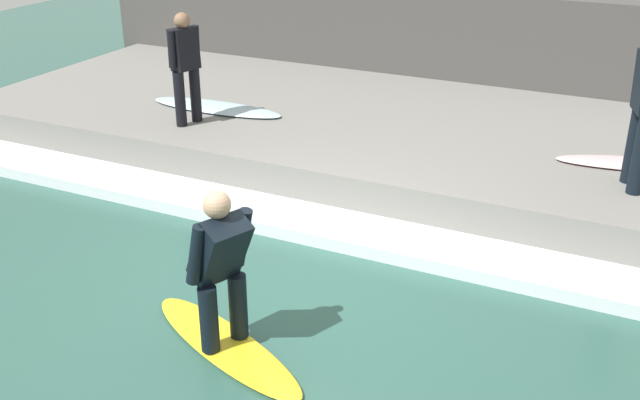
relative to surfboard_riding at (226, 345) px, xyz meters
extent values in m
plane|color=#2D564C|center=(1.11, -0.08, -0.03)|extent=(28.00, 28.00, 0.00)
cube|color=slate|center=(4.91, -0.08, 0.24)|extent=(4.40, 12.99, 0.55)
cube|color=#474442|center=(7.36, -0.08, 0.94)|extent=(0.50, 13.64, 1.95)
cube|color=silver|center=(2.34, -0.08, 0.05)|extent=(0.74, 12.34, 0.15)
ellipsoid|color=yellow|center=(0.00, 0.00, 0.00)|extent=(1.19, 1.99, 0.06)
cylinder|color=black|center=(-0.14, 0.06, 0.33)|extent=(0.16, 0.16, 0.60)
cylinder|color=black|center=(0.14, -0.06, 0.33)|extent=(0.16, 0.16, 0.60)
cube|color=black|center=(0.00, 0.00, 0.93)|extent=(0.54, 0.58, 0.64)
sphere|color=tan|center=(0.00, 0.00, 1.33)|extent=(0.23, 0.23, 0.23)
cylinder|color=black|center=(-0.20, 0.09, 0.96)|extent=(0.11, 0.22, 0.54)
cylinder|color=black|center=(0.20, -0.09, 0.96)|extent=(0.11, 0.22, 0.54)
cylinder|color=black|center=(3.95, -2.82, 0.95)|extent=(0.17, 0.17, 0.87)
cylinder|color=black|center=(3.65, -2.90, 0.95)|extent=(0.17, 0.17, 0.87)
cylinder|color=black|center=(3.67, 2.72, 0.89)|extent=(0.14, 0.14, 0.75)
cylinder|color=black|center=(3.41, 2.79, 0.89)|extent=(0.14, 0.14, 0.75)
cube|color=black|center=(3.54, 2.75, 1.54)|extent=(0.40, 0.31, 0.55)
sphere|color=#846047|center=(3.54, 2.75, 1.90)|extent=(0.21, 0.21, 0.21)
cylinder|color=black|center=(3.73, 2.70, 1.57)|extent=(0.10, 0.11, 0.48)
cylinder|color=black|center=(3.34, 2.80, 1.57)|extent=(0.10, 0.11, 0.48)
ellipsoid|color=silver|center=(4.22, 2.76, 0.55)|extent=(0.58, 2.09, 0.06)
camera|label=1|loc=(-4.45, -3.01, 3.80)|focal=42.00mm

